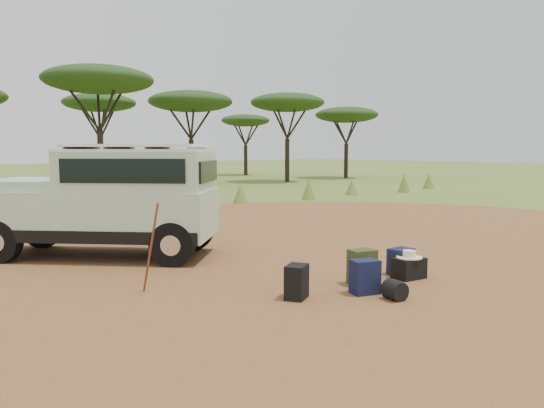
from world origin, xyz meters
TOP-DOWN VIEW (x-y plane):
  - ground at (0.00, 0.00)m, footprint 140.00×140.00m
  - dirt_clearing at (0.00, 0.00)m, footprint 23.00×23.00m
  - grass_fringe at (0.12, 8.67)m, footprint 36.60×1.60m
  - acacia_treeline at (0.75, 19.81)m, footprint 46.70×13.20m
  - safari_vehicle at (-1.77, 2.60)m, footprint 4.37×4.32m
  - walking_staff at (-2.32, -0.32)m, footprint 0.18×0.28m
  - backpack_black at (-0.90, -1.88)m, footprint 0.44×0.40m
  - backpack_navy at (0.03, -2.31)m, footprint 0.45×0.38m
  - backpack_olive at (0.41, -1.92)m, footprint 0.45×0.37m
  - duffel_navy at (1.39, -1.90)m, footprint 0.39×0.30m
  - hard_case at (1.27, -2.15)m, footprint 0.52×0.40m
  - stuff_sack at (0.11, -2.77)m, footprint 0.32×0.32m
  - safari_hat at (1.27, -2.15)m, footprint 0.41×0.41m

SIDE VIEW (x-z plane):
  - ground at x=0.00m, z-range 0.00..0.00m
  - dirt_clearing at x=0.00m, z-range 0.00..0.01m
  - stuff_sack at x=0.11m, z-range 0.00..0.27m
  - hard_case at x=1.27m, z-range 0.00..0.34m
  - duffel_navy at x=1.39m, z-range 0.00..0.44m
  - backpack_black at x=-0.90m, z-range 0.00..0.48m
  - backpack_navy at x=0.03m, z-range 0.00..0.50m
  - backpack_olive at x=0.41m, z-range 0.00..0.54m
  - safari_hat at x=1.27m, z-range 0.33..0.45m
  - grass_fringe at x=0.12m, z-range -0.05..0.85m
  - walking_staff at x=-2.32m, z-range 0.00..1.32m
  - safari_vehicle at x=-1.77m, z-range -0.04..2.13m
  - acacia_treeline at x=0.75m, z-range 1.74..8.00m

